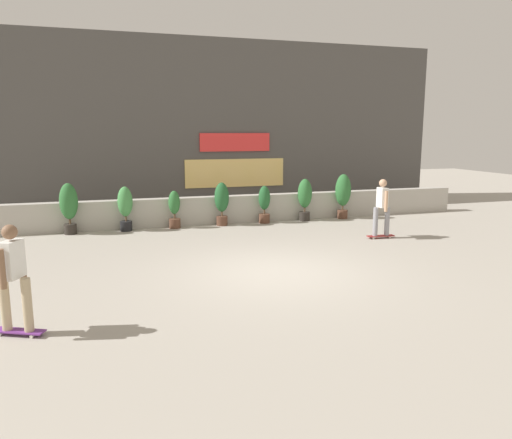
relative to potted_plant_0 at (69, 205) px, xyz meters
The scene contains 12 objects.
ground_plane 7.23m from the potted_plant_0, 50.69° to the right, with size 48.00×48.00×0.00m, color #A8A093.
planter_wall 4.59m from the potted_plant_0, ahead, with size 18.00×0.40×0.90m, color #B2ADA3.
building_backdrop 6.78m from the potted_plant_0, 44.38° to the left, with size 20.00×2.08×6.50m.
potted_plant_0 is the anchor object (origin of this frame).
potted_plant_1 1.61m from the potted_plant_0, ahead, with size 0.45×0.45×1.37m.
potted_plant_2 3.11m from the potted_plant_0, ahead, with size 0.36×0.36×1.19m.
potted_plant_3 4.63m from the potted_plant_0, ahead, with size 0.47×0.47×1.40m.
potted_plant_4 6.09m from the potted_plant_0, ahead, with size 0.39×0.39×1.25m.
potted_plant_5 7.53m from the potted_plant_0, ahead, with size 0.48×0.48×1.44m.
potted_plant_6 8.97m from the potted_plant_0, ahead, with size 0.54×0.54×1.56m.
skater_by_wall_left 9.13m from the potted_plant_0, 20.69° to the right, with size 0.81×0.56×1.70m.
skater_by_wall_right 7.59m from the potted_plant_0, 92.13° to the right, with size 0.81×0.53×1.70m.
Camera 1 is at (-3.45, -9.69, 3.02)m, focal length 34.24 mm.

